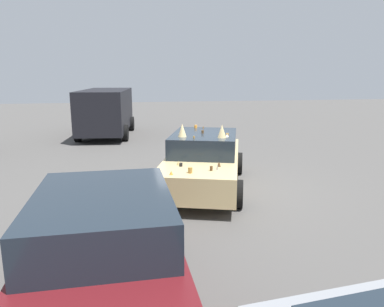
{
  "coord_description": "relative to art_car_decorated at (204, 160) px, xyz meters",
  "views": [
    {
      "loc": [
        -8.9,
        1.83,
        2.88
      ],
      "look_at": [
        0.0,
        0.3,
        0.9
      ],
      "focal_mm": 33.92,
      "sensor_mm": 36.0,
      "label": 1
    }
  ],
  "objects": [
    {
      "name": "parked_sedan_near_right",
      "position": [
        -4.93,
        2.2,
        0.05
      ],
      "size": [
        4.55,
        2.11,
        1.48
      ],
      "rotation": [
        0.0,
        0.0,
        3.16
      ],
      "color": "#5B1419",
      "rests_on": "ground"
    },
    {
      "name": "parked_van_behind_left",
      "position": [
        8.71,
        2.94,
        0.51
      ],
      "size": [
        5.32,
        2.64,
        2.17
      ],
      "rotation": [
        0.0,
        0.0,
        3.05
      ],
      "color": "black",
      "rests_on": "ground"
    },
    {
      "name": "ground_plane",
      "position": [
        -0.04,
        0.01,
        -0.71
      ],
      "size": [
        60.0,
        60.0,
        0.0
      ],
      "primitive_type": "plane",
      "color": "#514F4C"
    },
    {
      "name": "art_car_decorated",
      "position": [
        0.0,
        0.0,
        0.0
      ],
      "size": [
        4.88,
        3.02,
        1.7
      ],
      "rotation": [
        0.0,
        0.0,
        2.84
      ],
      "color": "#D8BC7F",
      "rests_on": "ground"
    }
  ]
}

